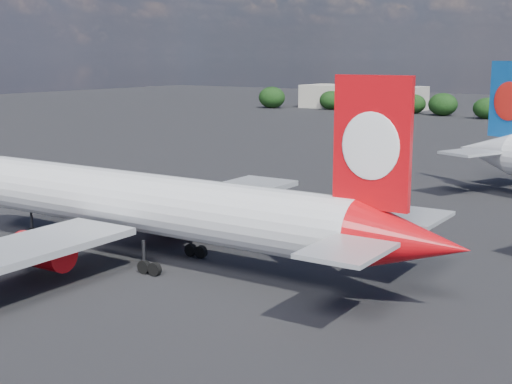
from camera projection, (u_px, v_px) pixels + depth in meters
The scene contains 4 objects.
ground at pixel (355, 183), 103.33m from camera, with size 500.00×500.00×0.00m, color black.
qantas_airliner at pixel (165, 207), 62.30m from camera, with size 51.64×49.04×16.88m.
terminal_building at pixel (362, 97), 245.39m from camera, with size 42.00×16.00×8.00m.
highway_sign at pixel (484, 108), 206.23m from camera, with size 6.00×0.30×4.50m.
Camera 1 is at (46.48, -31.61, 18.23)m, focal length 50.00 mm.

